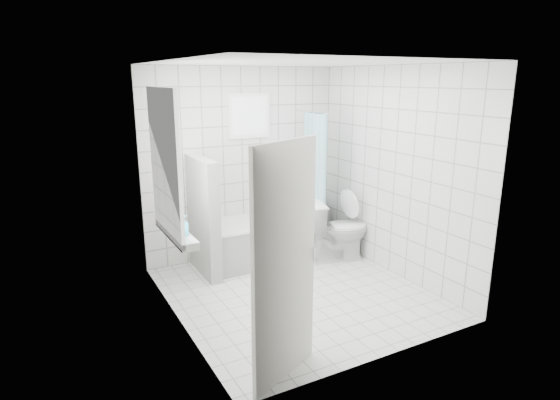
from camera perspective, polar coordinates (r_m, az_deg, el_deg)
ground at (r=5.61m, az=2.05°, el=-11.21°), size 3.00×3.00×0.00m
ceiling at (r=5.05m, az=2.33°, el=16.41°), size 3.00×3.00×0.00m
wall_back at (r=6.48m, az=-4.58°, el=4.45°), size 2.80×0.02×2.60m
wall_front at (r=4.00m, az=13.17°, el=-2.39°), size 2.80×0.02×2.60m
wall_left at (r=4.64m, az=-12.89°, el=-0.01°), size 0.02×3.00×2.60m
wall_right at (r=5.99m, az=13.82°, el=3.22°), size 0.02×3.00×2.60m
window_left at (r=4.87m, az=-13.55°, el=4.26°), size 0.01×0.90×1.40m
window_back at (r=6.40m, az=-3.70°, el=10.20°), size 0.50×0.01×0.50m
window_sill at (r=5.06m, az=-12.56°, el=-3.95°), size 0.18×1.02×0.08m
door at (r=3.75m, az=0.59°, el=-7.98°), size 0.74×0.38×2.00m
bathtub at (r=6.46m, az=-2.07°, el=-4.83°), size 1.59×0.77×0.58m
partition_wall at (r=5.96m, az=-9.33°, el=-2.05°), size 0.15×0.85×1.50m
tiled_ledge at (r=7.14m, az=4.18°, el=-3.07°), size 0.40×0.24×0.55m
toilet at (r=6.48m, az=7.06°, el=-3.62°), size 0.92×0.66×0.85m
curtain_rod at (r=6.44m, az=3.85°, el=10.67°), size 0.02×0.80×0.02m
shower_curtain at (r=6.46m, az=4.33°, el=2.60°), size 0.14×0.48×1.78m
tub_faucet at (r=6.63m, az=-2.63°, el=0.73°), size 0.18×0.06×0.06m
sill_bottles at (r=5.11m, az=-12.86°, el=-1.81°), size 0.14×0.64×0.30m
ledge_bottles at (r=7.01m, az=4.14°, el=-0.10°), size 0.19×0.18×0.24m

